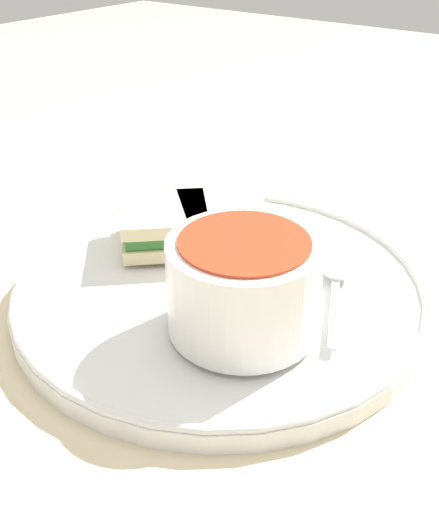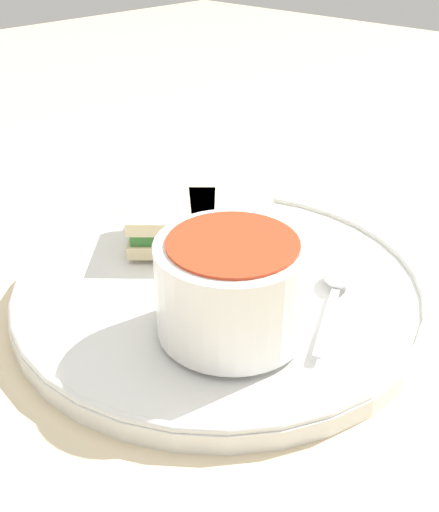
% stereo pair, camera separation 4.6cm
% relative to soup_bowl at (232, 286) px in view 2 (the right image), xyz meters
% --- Properties ---
extents(ground_plane, '(2.40, 2.40, 0.00)m').
position_rel_soup_bowl_xyz_m(ground_plane, '(0.05, -0.04, -0.05)').
color(ground_plane, beige).
extents(plate, '(0.32, 0.32, 0.02)m').
position_rel_soup_bowl_xyz_m(plate, '(0.05, -0.04, -0.04)').
color(plate, white).
rests_on(plate, ground_plane).
extents(soup_bowl, '(0.10, 0.10, 0.07)m').
position_rel_soup_bowl_xyz_m(soup_bowl, '(0.00, 0.00, 0.00)').
color(soup_bowl, white).
rests_on(soup_bowl, plate).
extents(spoon, '(0.06, 0.11, 0.01)m').
position_rel_soup_bowl_xyz_m(spoon, '(-0.02, -0.09, -0.03)').
color(spoon, silver).
rests_on(spoon, plate).
extents(sandwich_half_near, '(0.10, 0.10, 0.03)m').
position_rel_soup_bowl_xyz_m(sandwich_half_near, '(0.09, -0.10, -0.02)').
color(sandwich_half_near, beige).
rests_on(sandwich_half_near, plate).
extents(sandwich_half_far, '(0.10, 0.10, 0.03)m').
position_rel_soup_bowl_xyz_m(sandwich_half_far, '(0.12, -0.06, -0.02)').
color(sandwich_half_far, beige).
rests_on(sandwich_half_far, plate).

